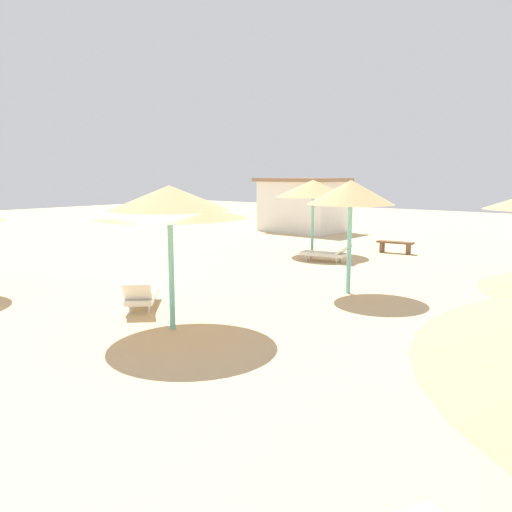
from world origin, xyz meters
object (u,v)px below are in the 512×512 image
at_px(parasol_2, 313,189).
at_px(lounger_2, 327,253).
at_px(bench_0, 395,245).
at_px(parasol_0, 169,202).
at_px(lounger_0, 142,295).
at_px(parasol_6, 351,193).
at_px(beach_cabana, 302,204).

height_order(parasol_2, lounger_2, parasol_2).
bearing_deg(bench_0, parasol_0, -86.20).
height_order(parasol_2, lounger_0, parasol_2).
bearing_deg(bench_0, lounger_2, -106.40).
xyz_separation_m(parasol_0, lounger_2, (-1.93, 9.28, -2.35)).
relative_size(parasol_2, lounger_0, 1.70).
relative_size(parasol_6, lounger_2, 1.55).
relative_size(parasol_0, beach_cabana, 0.67).
height_order(lounger_0, bench_0, lounger_0).
bearing_deg(parasol_2, lounger_2, -40.64).
bearing_deg(beach_cabana, lounger_0, -68.13).
distance_m(parasol_2, beach_cabana, 8.56).
height_order(parasol_0, parasol_2, parasol_2).
height_order(parasol_0, lounger_0, parasol_0).
bearing_deg(parasol_0, lounger_2, 101.73).
distance_m(parasol_6, lounger_0, 6.04).
bearing_deg(bench_0, parasol_6, -74.75).
xyz_separation_m(parasol_2, bench_0, (2.57, 2.35, -2.32)).
bearing_deg(parasol_0, parasol_2, 107.97).
bearing_deg(lounger_2, parasol_0, -78.27).
height_order(parasol_2, beach_cabana, beach_cabana).
bearing_deg(parasol_2, lounger_0, -80.99).
relative_size(bench_0, beach_cabana, 0.32).
xyz_separation_m(parasol_6, bench_0, (-2.09, 7.67, -2.39)).
bearing_deg(beach_cabana, parasol_0, -63.75).
bearing_deg(lounger_0, beach_cabana, 111.87).
distance_m(parasol_0, bench_0, 13.15).
bearing_deg(parasol_6, parasol_0, -103.22).
height_order(parasol_0, beach_cabana, beach_cabana).
distance_m(bench_0, beach_cabana, 8.95).
bearing_deg(parasol_2, beach_cabana, 127.14).
xyz_separation_m(parasol_2, parasol_6, (4.66, -5.33, 0.07)).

